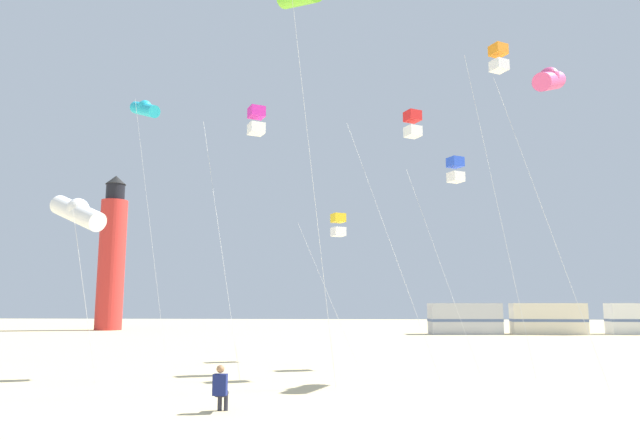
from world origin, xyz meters
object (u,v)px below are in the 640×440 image
(lighthouse_distant, at_px, (112,256))
(rv_van_silver, at_px, (465,319))
(kite_tube_cyan, at_px, (145,109))
(kite_box_scarlet, at_px, (413,125))
(rv_van_cream, at_px, (548,319))
(kite_flyer_standing, at_px, (221,387))
(kite_box_gold, at_px, (338,225))
(kite_tube_rainbow, at_px, (549,80))
(kite_box_magenta, at_px, (256,121))
(kite_tube_white, at_px, (78,212))
(kite_box_blue, at_px, (455,170))
(kite_box_orange, at_px, (499,59))

(lighthouse_distant, relative_size, rv_van_silver, 2.54)
(kite_tube_cyan, relative_size, kite_box_scarlet, 1.30)
(kite_box_scarlet, distance_m, rv_van_cream, 34.28)
(kite_flyer_standing, bearing_deg, kite_box_scarlet, -121.46)
(kite_box_gold, xyz_separation_m, kite_box_scarlet, (3.44, -4.17, 3.80))
(kite_tube_rainbow, bearing_deg, kite_box_magenta, 175.97)
(kite_box_gold, bearing_deg, kite_tube_rainbow, -39.37)
(kite_tube_white, relative_size, kite_tube_cyan, 0.46)
(kite_box_scarlet, relative_size, rv_van_silver, 1.66)
(kite_flyer_standing, relative_size, kite_tube_rainbow, 0.10)
(kite_box_blue, bearing_deg, kite_flyer_standing, -124.88)
(lighthouse_distant, bearing_deg, kite_tube_cyan, -62.96)
(kite_tube_rainbow, bearing_deg, kite_box_scarlet, 151.13)
(kite_tube_white, height_order, kite_tube_cyan, kite_tube_cyan)
(kite_flyer_standing, distance_m, kite_tube_white, 9.49)
(lighthouse_distant, bearing_deg, kite_flyer_standing, -62.17)
(kite_box_scarlet, height_order, rv_van_cream, kite_box_scarlet)
(kite_box_scarlet, bearing_deg, kite_box_blue, 38.42)
(kite_box_blue, distance_m, rv_van_cream, 31.61)
(kite_tube_rainbow, bearing_deg, kite_flyer_standing, -147.48)
(kite_box_gold, height_order, kite_tube_rainbow, kite_tube_rainbow)
(kite_box_blue, relative_size, kite_box_scarlet, 0.85)
(kite_box_blue, relative_size, lighthouse_distant, 0.55)
(kite_box_orange, bearing_deg, rv_van_cream, 70.34)
(kite_box_orange, height_order, kite_box_scarlet, kite_box_orange)
(kite_flyer_standing, distance_m, rv_van_silver, 41.05)
(kite_box_orange, relative_size, lighthouse_distant, 0.80)
(kite_tube_rainbow, relative_size, kite_tube_cyan, 0.83)
(kite_box_magenta, distance_m, lighthouse_distant, 43.62)
(kite_box_orange, bearing_deg, kite_box_magenta, -173.93)
(kite_box_gold, bearing_deg, kite_box_scarlet, -50.41)
(kite_box_orange, xyz_separation_m, kite_tube_cyan, (-17.98, 6.60, 0.65))
(kite_box_gold, distance_m, kite_box_orange, 10.70)
(kite_box_blue, height_order, rv_van_silver, kite_box_blue)
(kite_tube_rainbow, xyz_separation_m, rv_van_silver, (2.02, 32.16, -9.76))
(kite_tube_rainbow, relative_size, lighthouse_distant, 0.71)
(kite_box_magenta, height_order, kite_box_scarlet, kite_box_scarlet)
(kite_box_orange, distance_m, kite_tube_rainbow, 2.93)
(kite_box_magenta, xyz_separation_m, rv_van_silver, (13.50, 31.35, -8.69))
(kite_box_blue, xyz_separation_m, kite_box_scarlet, (-2.03, -1.61, 1.68))
(kite_tube_rainbow, distance_m, kite_box_magenta, 11.56)
(kite_tube_cyan, bearing_deg, kite_box_magenta, -44.24)
(kite_tube_rainbow, bearing_deg, kite_box_blue, 123.99)
(kite_tube_cyan, height_order, kite_box_blue, kite_tube_cyan)
(rv_van_cream, bearing_deg, kite_tube_white, -124.12)
(kite_box_gold, relative_size, kite_tube_rainbow, 0.61)
(kite_tube_white, bearing_deg, kite_box_blue, 24.93)
(kite_box_gold, distance_m, rv_van_silver, 27.81)
(kite_box_blue, xyz_separation_m, rv_van_silver, (4.95, 27.80, -7.34))
(kite_box_gold, height_order, kite_box_magenta, kite_box_magenta)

